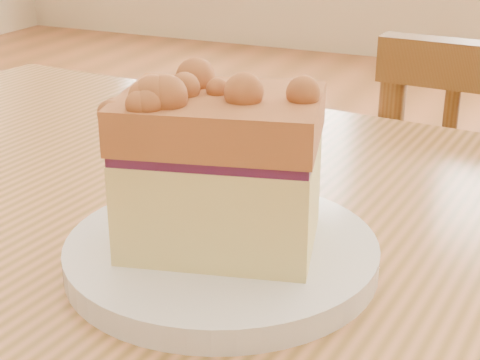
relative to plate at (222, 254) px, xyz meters
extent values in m
cube|color=#C5824C|center=(0.04, -0.02, -0.03)|extent=(1.22, 0.87, 0.04)
cylinder|color=#3E2411|center=(-0.44, 0.34, -0.40)|extent=(0.06, 0.06, 0.71)
cylinder|color=brown|center=(0.03, 0.79, -0.57)|extent=(0.03, 0.03, 0.38)
cylinder|color=brown|center=(0.01, 0.47, -0.15)|extent=(0.03, 0.03, 0.41)
cylinder|color=brown|center=(0.08, 0.46, -0.16)|extent=(0.02, 0.02, 0.36)
cylinder|color=white|center=(0.00, 0.00, 0.00)|extent=(0.21, 0.21, 0.02)
cylinder|color=white|center=(0.00, 0.00, 0.00)|extent=(0.14, 0.14, 0.01)
cube|color=#ECD785|center=(0.00, 0.00, 0.04)|extent=(0.14, 0.12, 0.07)
cube|color=#471439|center=(0.00, 0.00, 0.08)|extent=(0.14, 0.12, 0.01)
cube|color=#9B5F30|center=(0.00, 0.00, 0.10)|extent=(0.14, 0.12, 0.03)
sphere|color=#9B5F30|center=(0.00, 0.03, 0.11)|extent=(0.01, 0.01, 0.01)
sphere|color=#9B5F30|center=(0.01, 0.00, 0.11)|extent=(0.02, 0.02, 0.02)
sphere|color=#9B5F30|center=(-0.01, -0.02, 0.11)|extent=(0.01, 0.01, 0.01)
sphere|color=#9B5F30|center=(-0.04, 0.01, 0.11)|extent=(0.02, 0.02, 0.02)
sphere|color=#9B5F30|center=(-0.01, -0.03, 0.11)|extent=(0.01, 0.01, 0.01)
sphere|color=#9B5F30|center=(0.00, -0.01, 0.11)|extent=(0.03, 0.03, 0.03)
sphere|color=#9B5F30|center=(0.04, 0.04, 0.11)|extent=(0.02, 0.02, 0.02)
sphere|color=#9B5F30|center=(-0.04, -0.04, 0.11)|extent=(0.02, 0.02, 0.02)
sphere|color=#9B5F30|center=(-0.03, 0.02, 0.11)|extent=(0.02, 0.02, 0.02)
sphere|color=#9B5F30|center=(0.04, -0.01, 0.11)|extent=(0.02, 0.02, 0.02)
sphere|color=#9B5F30|center=(-0.01, -0.01, 0.11)|extent=(0.02, 0.02, 0.02)
sphere|color=#9B5F30|center=(0.05, 0.00, 0.11)|extent=(0.02, 0.02, 0.02)
sphere|color=#9B5F30|center=(0.00, -0.01, 0.11)|extent=(0.02, 0.02, 0.02)
sphere|color=#9B5F30|center=(0.01, -0.03, 0.11)|extent=(0.02, 0.02, 0.02)
sphere|color=#9B5F30|center=(-0.06, -0.02, 0.08)|extent=(0.01, 0.01, 0.01)
sphere|color=#9B5F30|center=(-0.06, -0.03, 0.06)|extent=(0.01, 0.01, 0.01)
sphere|color=#9B5F30|center=(-0.06, -0.03, 0.08)|extent=(0.02, 0.02, 0.02)
sphere|color=#9B5F30|center=(-0.06, -0.01, 0.09)|extent=(0.02, 0.02, 0.02)
sphere|color=#9B5F30|center=(-0.07, 0.01, 0.06)|extent=(0.01, 0.01, 0.01)
camera|label=1|loc=(0.19, -0.39, 0.23)|focal=55.00mm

